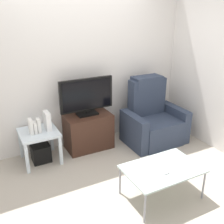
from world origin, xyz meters
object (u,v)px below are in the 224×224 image
at_px(game_console, 47,121).
at_px(cell_phone, 163,171).
at_px(book_leftmost, 31,127).
at_px(coffee_table, 162,170).
at_px(subwoofer_box, 41,153).
at_px(book_middle, 35,127).
at_px(recliner_armchair, 153,120).
at_px(book_rightmost, 39,125).
at_px(tv_stand, 88,131).
at_px(side_table, 39,136).
at_px(television, 87,96).

relative_size(game_console, cell_phone, 1.81).
relative_size(book_leftmost, coffee_table, 0.24).
bearing_deg(subwoofer_box, book_leftmost, -168.69).
xyz_separation_m(book_middle, coffee_table, (1.14, -1.46, -0.19)).
bearing_deg(recliner_armchair, coffee_table, -123.50).
bearing_deg(coffee_table, book_rightmost, 126.64).
relative_size(book_rightmost, cell_phone, 1.36).
bearing_deg(tv_stand, book_rightmost, -175.25).
bearing_deg(book_leftmost, cell_phone, -52.39).
bearing_deg(book_rightmost, tv_stand, 4.75).
distance_m(recliner_armchair, side_table, 1.88).
height_order(book_leftmost, cell_phone, book_leftmost).
height_order(coffee_table, cell_phone, cell_phone).
bearing_deg(subwoofer_box, coffee_table, -53.46).
bearing_deg(television, book_middle, -174.29).
relative_size(television, book_rightmost, 4.19).
xyz_separation_m(recliner_armchair, side_table, (-1.86, 0.22, 0.03)).
xyz_separation_m(television, recliner_armchair, (1.07, -0.28, -0.51)).
distance_m(subwoofer_box, book_leftmost, 0.47).
relative_size(television, coffee_table, 0.95).
height_order(book_rightmost, coffee_table, book_rightmost).
bearing_deg(game_console, recliner_armchair, -7.52).
xyz_separation_m(book_leftmost, game_console, (0.24, 0.03, 0.03)).
xyz_separation_m(book_leftmost, book_rightmost, (0.11, 0.00, -0.01)).
height_order(television, coffee_table, television).
bearing_deg(game_console, coffee_table, -57.42).
bearing_deg(book_middle, television, 5.71).
relative_size(tv_stand, book_leftmost, 3.32).
height_order(television, game_console, television).
bearing_deg(television, cell_phone, -80.32).
distance_m(recliner_armchair, coffee_table, 1.48).
distance_m(tv_stand, recliner_armchair, 1.10).
bearing_deg(game_console, tv_stand, 3.09).
xyz_separation_m(side_table, coffee_table, (1.10, -1.48, -0.03)).
relative_size(recliner_armchair, coffee_table, 1.20).
height_order(subwoofer_box, coffee_table, coffee_table).
xyz_separation_m(book_middle, book_rightmost, (0.06, 0.00, 0.02)).
relative_size(book_leftmost, book_middle, 1.33).
height_order(recliner_armchair, subwoofer_box, recliner_armchair).
relative_size(recliner_armchair, book_rightmost, 5.28).
distance_m(game_console, coffee_table, 1.79).
xyz_separation_m(book_leftmost, coffee_table, (1.20, -1.46, -0.22)).
xyz_separation_m(television, subwoofer_box, (-0.80, -0.06, -0.75)).
bearing_deg(side_table, book_rightmost, -61.38).
xyz_separation_m(tv_stand, side_table, (-0.80, -0.05, 0.12)).
bearing_deg(side_table, game_console, 3.95).
height_order(book_middle, cell_phone, book_middle).
bearing_deg(book_middle, game_console, 8.97).
xyz_separation_m(recliner_armchair, book_rightmost, (-1.85, 0.20, 0.21)).
height_order(side_table, book_middle, book_middle).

